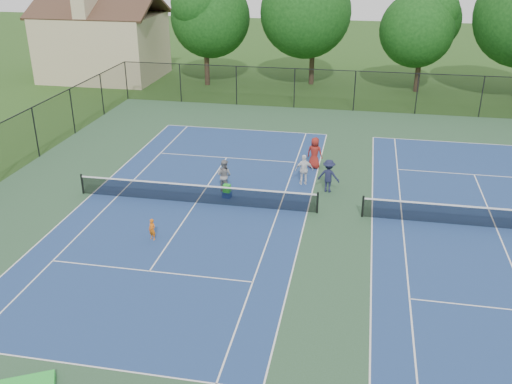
% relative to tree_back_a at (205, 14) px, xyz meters
% --- Properties ---
extents(ground, '(140.00, 140.00, 0.00)m').
position_rel_tree_back_a_xyz_m(ground, '(13.00, -24.00, -6.04)').
color(ground, '#234716').
rests_on(ground, ground).
extents(court_pad, '(36.00, 36.00, 0.01)m').
position_rel_tree_back_a_xyz_m(court_pad, '(13.00, -24.00, -6.03)').
color(court_pad, '#2D502E').
rests_on(court_pad, ground).
extents(tennis_court_left, '(12.00, 23.83, 1.07)m').
position_rel_tree_back_a_xyz_m(tennis_court_left, '(6.00, -24.00, -5.94)').
color(tennis_court_left, navy).
rests_on(tennis_court_left, ground).
extents(tennis_court_right, '(12.00, 23.83, 1.07)m').
position_rel_tree_back_a_xyz_m(tennis_court_right, '(20.00, -24.00, -5.94)').
color(tennis_court_right, navy).
rests_on(tennis_court_right, ground).
extents(perimeter_fence, '(36.08, 36.08, 3.02)m').
position_rel_tree_back_a_xyz_m(perimeter_fence, '(13.00, -24.00, -4.44)').
color(perimeter_fence, black).
rests_on(perimeter_fence, ground).
extents(tree_back_a, '(6.80, 6.80, 9.15)m').
position_rel_tree_back_a_xyz_m(tree_back_a, '(0.00, 0.00, 0.00)').
color(tree_back_a, '#2D2116').
rests_on(tree_back_a, ground).
extents(tree_back_b, '(7.60, 7.60, 10.03)m').
position_rel_tree_back_a_xyz_m(tree_back_b, '(9.00, 2.00, 0.56)').
color(tree_back_b, '#2D2116').
rests_on(tree_back_b, ground).
extents(tree_back_c, '(6.00, 6.00, 8.40)m').
position_rel_tree_back_a_xyz_m(tree_back_c, '(18.00, 1.00, -0.56)').
color(tree_back_c, '#2D2116').
rests_on(tree_back_c, ground).
extents(clapboard_house, '(10.80, 8.10, 7.65)m').
position_rel_tree_back_a_xyz_m(clapboard_house, '(-10.00, 1.00, -2.95)').
color(clapboard_house, tan).
rests_on(clapboard_house, ground).
extents(child_player, '(0.42, 0.35, 0.97)m').
position_rel_tree_back_a_xyz_m(child_player, '(5.23, -27.92, -5.55)').
color(child_player, orange).
rests_on(child_player, ground).
extents(instructor, '(0.99, 0.88, 1.69)m').
position_rel_tree_back_a_xyz_m(instructor, '(7.02, -22.27, -5.19)').
color(instructor, gray).
rests_on(instructor, ground).
extents(bystander_a, '(1.04, 0.64, 1.65)m').
position_rel_tree_back_a_xyz_m(bystander_a, '(10.93, -20.68, -5.21)').
color(bystander_a, white).
rests_on(bystander_a, ground).
extents(bystander_b, '(1.22, 0.85, 1.73)m').
position_rel_tree_back_a_xyz_m(bystander_b, '(12.26, -21.38, -5.17)').
color(bystander_b, '#1A1E3A').
rests_on(bystander_b, ground).
extents(bystander_c, '(0.99, 0.76, 1.80)m').
position_rel_tree_back_a_xyz_m(bystander_c, '(11.24, -18.22, -5.14)').
color(bystander_c, maroon).
rests_on(bystander_c, ground).
extents(ball_crate, '(0.45, 0.40, 0.31)m').
position_rel_tree_back_a_xyz_m(ball_crate, '(7.35, -23.09, -5.88)').
color(ball_crate, '#163C97').
rests_on(ball_crate, ground).
extents(ball_hopper, '(0.37, 0.31, 0.39)m').
position_rel_tree_back_a_xyz_m(ball_hopper, '(7.35, -23.09, -5.53)').
color(ball_hopper, green).
rests_on(ball_hopper, ball_crate).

